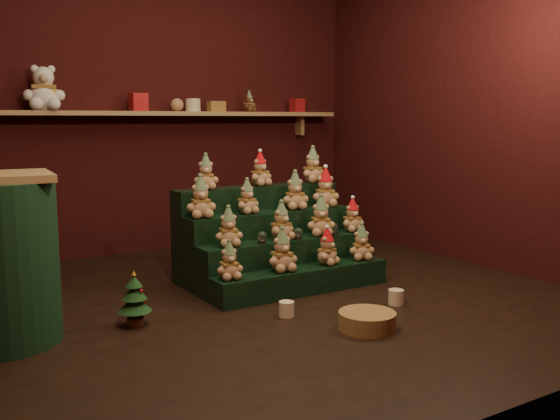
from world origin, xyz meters
TOP-DOWN VIEW (x-y plane):
  - ground at (0.00, 0.00)m, footprint 4.00×4.00m
  - back_wall at (0.00, 2.05)m, footprint 4.00×0.10m
  - front_wall at (0.00, -2.05)m, footprint 4.00×0.10m
  - right_wall at (2.05, 0.00)m, footprint 0.10×4.00m
  - back_shelf at (0.00, 1.87)m, footprint 3.60×0.26m
  - riser_tier_front at (0.24, 0.00)m, footprint 1.40×0.22m
  - riser_tier_midfront at (0.24, 0.22)m, footprint 1.40×0.22m
  - riser_tier_midback at (0.24, 0.44)m, footprint 1.40×0.22m
  - riser_tier_back at (0.24, 0.66)m, footprint 1.40×0.22m
  - teddy_0 at (-0.36, 0.01)m, footprint 0.20×0.18m
  - teddy_1 at (0.06, 0.01)m, footprint 0.23×0.21m
  - teddy_2 at (0.46, 0.01)m, footprint 0.25×0.24m
  - teddy_3 at (0.78, 0.00)m, footprint 0.25×0.24m
  - teddy_4 at (-0.25, 0.22)m, footprint 0.23×0.22m
  - teddy_5 at (0.19, 0.22)m, footprint 0.24×0.23m
  - teddy_6 at (0.54, 0.21)m, footprint 0.28×0.27m
  - teddy_7 at (0.86, 0.22)m, footprint 0.20×0.18m
  - teddy_8 at (-0.35, 0.45)m, footprint 0.25×0.24m
  - teddy_9 at (0.03, 0.46)m, footprint 0.21×0.19m
  - teddy_10 at (0.46, 0.45)m, footprint 0.25×0.23m
  - teddy_11 at (0.76, 0.45)m, footprint 0.27×0.26m
  - teddy_12 at (-0.21, 0.66)m, footprint 0.23×0.22m
  - teddy_13 at (0.27, 0.66)m, footprint 0.22×0.20m
  - teddy_14 at (0.77, 0.65)m, footprint 0.21×0.19m
  - snow_globe_a at (-0.01, 0.16)m, footprint 0.07×0.07m
  - snow_globe_b at (0.30, 0.16)m, footprint 0.07×0.07m
  - snow_globe_c at (0.63, 0.16)m, footprint 0.07×0.07m
  - mini_christmas_tree at (-1.04, -0.07)m, footprint 0.20×0.20m
  - mug_left at (-0.16, -0.40)m, footprint 0.10×0.10m
  - mug_right at (0.61, -0.58)m, footprint 0.10×0.10m
  - wicker_basket at (0.11, -0.87)m, footprint 0.46×0.46m
  - white_bear at (-1.12, 1.84)m, footprint 0.38×0.35m
  - brown_bear at (0.83, 1.84)m, footprint 0.17×0.16m
  - gift_tin_red_a at (-0.31, 1.85)m, footprint 0.14×0.14m
  - gift_tin_cream at (0.23, 1.85)m, footprint 0.14×0.14m
  - gift_tin_red_b at (1.41, 1.85)m, footprint 0.12×0.12m
  - shelf_plush_ball at (0.07, 1.85)m, footprint 0.12×0.12m
  - scarf_gift_box at (0.47, 1.85)m, footprint 0.16×0.10m

SIDE VIEW (x-z plane):
  - ground at x=0.00m, z-range 0.00..0.00m
  - mug_left at x=-0.16m, z-range 0.00..0.10m
  - mug_right at x=0.61m, z-range 0.00..0.10m
  - wicker_basket at x=0.11m, z-range 0.00..0.11m
  - riser_tier_front at x=0.24m, z-range 0.00..0.18m
  - mini_christmas_tree at x=-1.04m, z-range 0.00..0.34m
  - riser_tier_midfront at x=0.24m, z-range 0.00..0.36m
  - riser_tier_midback at x=0.24m, z-range 0.00..0.54m
  - teddy_0 at x=-0.36m, z-range 0.18..0.44m
  - teddy_2 at x=0.46m, z-range 0.18..0.45m
  - teddy_3 at x=0.78m, z-range 0.18..0.45m
  - teddy_1 at x=0.06m, z-range 0.18..0.49m
  - riser_tier_back at x=0.24m, z-range 0.00..0.72m
  - snow_globe_b at x=0.30m, z-range 0.36..0.45m
  - snow_globe_a at x=-0.01m, z-range 0.36..0.45m
  - snow_globe_c at x=0.63m, z-range 0.36..0.45m
  - teddy_7 at x=0.86m, z-range 0.36..0.62m
  - teddy_4 at x=-0.25m, z-range 0.36..0.64m
  - teddy_5 at x=0.19m, z-range 0.36..0.64m
  - teddy_6 at x=0.54m, z-range 0.36..0.67m
  - teddy_9 at x=0.03m, z-range 0.54..0.80m
  - teddy_10 at x=0.46m, z-range 0.54..0.84m
  - teddy_8 at x=-0.35m, z-range 0.54..0.84m
  - teddy_11 at x=0.76m, z-range 0.54..0.85m
  - teddy_12 at x=-0.21m, z-range 0.72..0.98m
  - teddy_13 at x=0.27m, z-range 0.72..0.99m
  - teddy_14 at x=0.77m, z-range 0.72..1.01m
  - back_shelf at x=0.00m, z-range 1.17..1.41m
  - scarf_gift_box at x=0.47m, z-range 1.32..1.42m
  - gift_tin_cream at x=0.23m, z-range 1.32..1.44m
  - shelf_plush_ball at x=0.07m, z-range 1.32..1.44m
  - gift_tin_red_b at x=1.41m, z-range 1.32..1.46m
  - back_wall at x=0.00m, z-range 0.00..2.80m
  - front_wall at x=0.00m, z-range 0.00..2.80m
  - right_wall at x=2.05m, z-range 0.00..2.80m
  - gift_tin_red_a at x=-0.31m, z-range 1.32..1.48m
  - brown_bear at x=0.83m, z-range 1.32..1.52m
  - white_bear at x=-1.12m, z-range 1.32..1.78m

